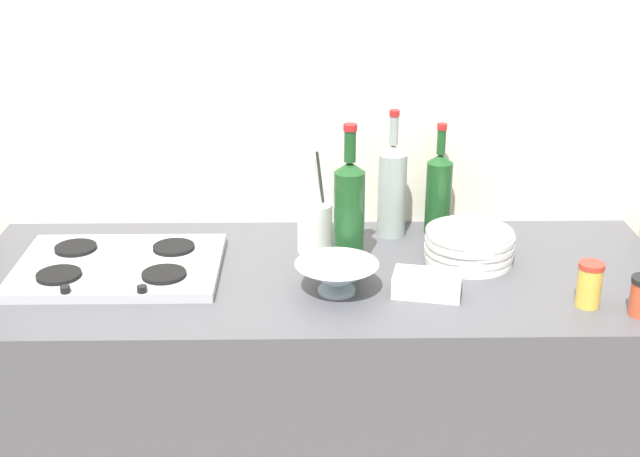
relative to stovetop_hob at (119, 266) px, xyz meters
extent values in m
cube|color=#4C4C51|center=(0.52, -0.01, -0.46)|extent=(1.80, 0.70, 0.90)
cube|color=beige|center=(0.52, 0.37, 0.17)|extent=(1.90, 0.06, 2.17)
cube|color=#B2B2B7|center=(0.00, 0.00, 0.00)|extent=(0.52, 0.38, 0.02)
cylinder|color=black|center=(-0.13, -0.08, 0.02)|extent=(0.11, 0.11, 0.01)
cylinder|color=black|center=(0.13, -0.08, 0.02)|extent=(0.11, 0.11, 0.01)
cylinder|color=black|center=(-0.13, 0.09, 0.02)|extent=(0.11, 0.11, 0.01)
cylinder|color=black|center=(0.13, 0.09, 0.02)|extent=(0.11, 0.11, 0.01)
cylinder|color=black|center=(-0.09, -0.17, 0.02)|extent=(0.02, 0.02, 0.02)
cylinder|color=black|center=(0.09, -0.17, 0.02)|extent=(0.02, 0.02, 0.02)
cylinder|color=white|center=(0.91, 0.05, -0.01)|extent=(0.23, 0.23, 0.01)
cylinder|color=white|center=(0.90, 0.05, 0.00)|extent=(0.23, 0.23, 0.01)
cylinder|color=white|center=(0.91, 0.05, 0.01)|extent=(0.23, 0.23, 0.01)
cylinder|color=white|center=(0.90, 0.05, 0.02)|extent=(0.23, 0.23, 0.01)
cylinder|color=white|center=(0.91, 0.05, 0.04)|extent=(0.23, 0.23, 0.01)
cylinder|color=white|center=(0.90, 0.04, 0.05)|extent=(0.23, 0.23, 0.01)
cylinder|color=white|center=(0.91, 0.05, 0.06)|extent=(0.23, 0.23, 0.01)
cylinder|color=white|center=(0.90, 0.05, 0.07)|extent=(0.23, 0.23, 0.01)
cylinder|color=gray|center=(0.72, 0.24, 0.10)|extent=(0.08, 0.08, 0.24)
cone|color=gray|center=(0.72, 0.24, 0.24)|extent=(0.08, 0.08, 0.03)
cylinder|color=gray|center=(0.72, 0.24, 0.29)|extent=(0.02, 0.02, 0.08)
cylinder|color=#B21E1E|center=(0.72, 0.24, 0.34)|extent=(0.03, 0.03, 0.02)
cylinder|color=#19471E|center=(0.85, 0.26, 0.09)|extent=(0.07, 0.07, 0.20)
cone|color=#19471E|center=(0.85, 0.26, 0.20)|extent=(0.07, 0.07, 0.03)
cylinder|color=#19471E|center=(0.85, 0.26, 0.25)|extent=(0.02, 0.02, 0.07)
cylinder|color=#B21E1E|center=(0.85, 0.26, 0.29)|extent=(0.03, 0.03, 0.02)
cylinder|color=#19471E|center=(0.59, 0.03, 0.11)|extent=(0.08, 0.08, 0.25)
cone|color=#19471E|center=(0.59, 0.03, 0.25)|extent=(0.08, 0.08, 0.03)
cylinder|color=#19471E|center=(0.59, 0.03, 0.31)|extent=(0.03, 0.03, 0.08)
cylinder|color=#B21E1E|center=(0.59, 0.03, 0.35)|extent=(0.03, 0.03, 0.02)
cylinder|color=silver|center=(0.55, -0.13, -0.01)|extent=(0.09, 0.09, 0.01)
cone|color=silver|center=(0.55, -0.13, 0.03)|extent=(0.20, 0.20, 0.07)
cube|color=white|center=(0.77, -0.14, 0.01)|extent=(0.18, 0.13, 0.05)
cylinder|color=silver|center=(0.50, 0.12, 0.05)|extent=(0.09, 0.09, 0.14)
cylinder|color=#262626|center=(0.52, 0.14, 0.15)|extent=(0.03, 0.02, 0.22)
cylinder|color=#B7B7B2|center=(0.52, 0.12, 0.15)|extent=(0.04, 0.03, 0.20)
cylinder|color=gold|center=(1.14, -0.21, 0.04)|extent=(0.06, 0.06, 0.10)
cylinder|color=red|center=(1.14, -0.21, 0.09)|extent=(0.06, 0.06, 0.01)
camera|label=1|loc=(0.48, -2.05, 0.92)|focal=49.07mm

